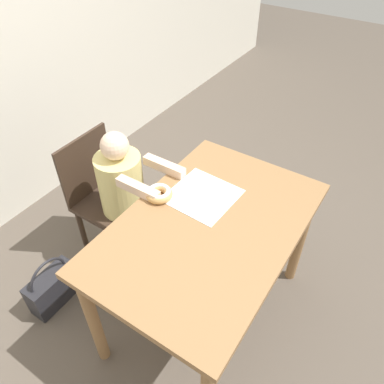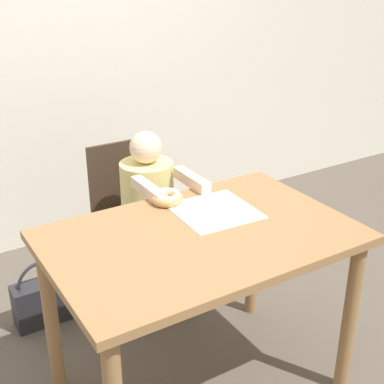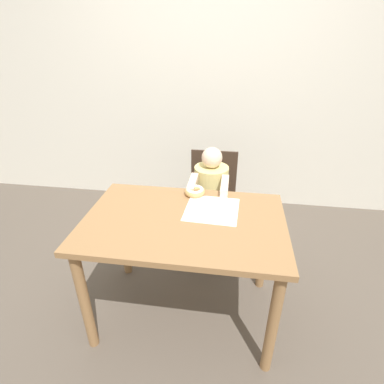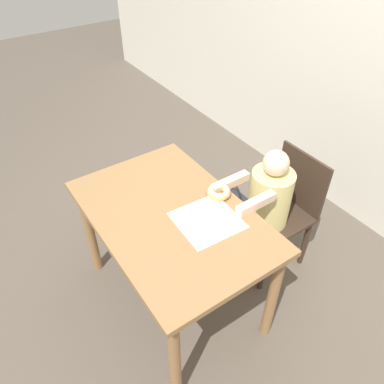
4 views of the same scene
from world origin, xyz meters
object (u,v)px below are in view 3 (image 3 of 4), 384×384
Objects in this scene: chair at (212,202)px; handbag at (154,226)px; donut at (195,191)px; child_figure at (210,206)px.

chair is 2.38× the size of handbag.
handbag is (-0.45, 0.50, -0.66)m from donut.
donut is at bearing -103.20° from child_figure.
chair is 0.61m from handbag.
chair is at bearing -2.96° from handbag.
handbag is at bearing 177.04° from chair.
chair is at bearing 90.00° from child_figure.
chair is at bearing 80.34° from donut.
donut is (-0.08, -0.47, 0.34)m from chair.
handbag is (-0.53, 0.03, -0.31)m from chair.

